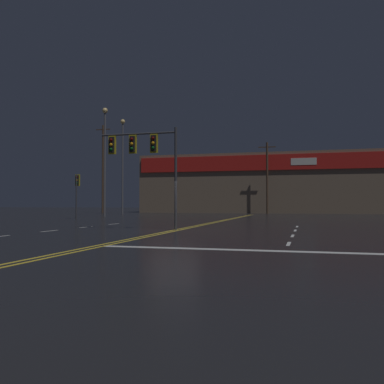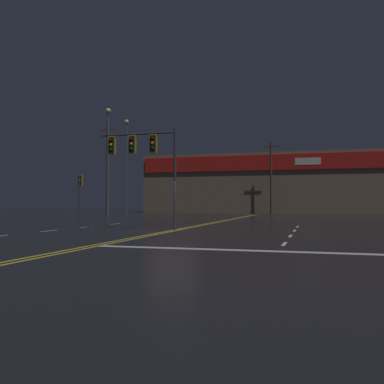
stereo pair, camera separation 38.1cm
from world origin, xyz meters
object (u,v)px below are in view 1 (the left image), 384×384
Objects in this scene: traffic_signal_corner_northwest at (77,186)px; streetlight_near_left at (105,149)px; streetlight_median_approach at (123,155)px; traffic_signal_median at (143,151)px.

streetlight_near_left reaches higher than traffic_signal_corner_northwest.
traffic_signal_corner_northwest is 0.33× the size of streetlight_median_approach.
traffic_signal_median is at bearing -58.24° from streetlight_near_left.
streetlight_near_left is at bearing -79.13° from streetlight_median_approach.
streetlight_near_left is (-11.98, 19.34, 2.90)m from traffic_signal_median.
streetlight_near_left is 0.97× the size of streetlight_median_approach.
traffic_signal_median is at bearing -47.70° from traffic_signal_corner_northwest.
traffic_signal_median is 22.94m from streetlight_near_left.
streetlight_median_approach is at bearing 99.99° from traffic_signal_corner_northwest.
traffic_signal_corner_northwest is at bearing -80.01° from streetlight_median_approach.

